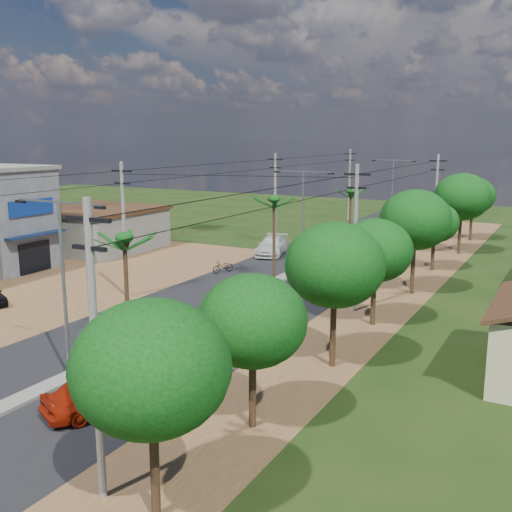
{
  "coord_description": "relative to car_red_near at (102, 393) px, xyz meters",
  "views": [
    {
      "loc": [
        19.27,
        -17.98,
        10.63
      ],
      "look_at": [
        1.11,
        15.27,
        3.0
      ],
      "focal_mm": 42.0,
      "sensor_mm": 36.0,
      "label": 1
    }
  ],
  "objects": [
    {
      "name": "tree_east_b",
      "position": [
        5.76,
        1.73,
        3.34
      ],
      "size": [
        4.0,
        4.0,
        5.83
      ],
      "color": "black",
      "rests_on": "ground"
    },
    {
      "name": "car_silver_mid",
      "position": [
        1.46,
        11.11,
        0.01
      ],
      "size": [
        2.82,
        5.05,
        1.58
      ],
      "primitive_type": "imported",
      "rotation": [
        0.0,
        0.0,
        3.4
      ],
      "color": "#A2A4AA",
      "rests_on": "ground"
    },
    {
      "name": "utility_pole_e_c",
      "position": [
        3.96,
        39.73,
        3.98
      ],
      "size": [
        1.6,
        0.24,
        9.0
      ],
      "color": "#605E56",
      "rests_on": "ground"
    },
    {
      "name": "ground",
      "position": [
        -3.54,
        1.73,
        -0.78
      ],
      "size": [
        160.0,
        160.0,
        0.0
      ],
      "primitive_type": "plane",
      "color": "black",
      "rests_on": "ground"
    },
    {
      "name": "tree_east_c",
      "position": [
        6.16,
        8.73,
        4.09
      ],
      "size": [
        4.6,
        4.6,
        6.83
      ],
      "color": "black",
      "rests_on": "ground"
    },
    {
      "name": "tree_east_g",
      "position": [
        6.26,
        39.73,
        4.46
      ],
      "size": [
        5.0,
        5.0,
        7.38
      ],
      "color": "black",
      "rests_on": "ground"
    },
    {
      "name": "utility_pole_e_b",
      "position": [
        3.96,
        17.73,
        3.98
      ],
      "size": [
        1.6,
        0.24,
        9.0
      ],
      "color": "#605E56",
      "rests_on": "ground"
    },
    {
      "name": "streetlight_near",
      "position": [
        -3.54,
        1.73,
        4.01
      ],
      "size": [
        5.1,
        0.18,
        8.0
      ],
      "color": "gray",
      "rests_on": "ground"
    },
    {
      "name": "tree_east_d",
      "position": [
        5.86,
        15.73,
        3.56
      ],
      "size": [
        4.2,
        4.2,
        6.13
      ],
      "color": "black",
      "rests_on": "ground"
    },
    {
      "name": "streetlight_mid",
      "position": [
        -3.54,
        26.73,
        4.01
      ],
      "size": [
        5.1,
        0.18,
        8.0
      ],
      "color": "gray",
      "rests_on": "ground"
    },
    {
      "name": "median",
      "position": [
        -3.54,
        19.73,
        -0.69
      ],
      "size": [
        1.0,
        90.0,
        0.18
      ],
      "primitive_type": "cube",
      "color": "#605E56",
      "rests_on": "ground"
    },
    {
      "name": "dirt_shoulder_east",
      "position": [
        4.96,
        16.73,
        -0.76
      ],
      "size": [
        5.0,
        90.0,
        0.03
      ],
      "primitive_type": "cube",
      "color": "brown",
      "rests_on": "ground"
    },
    {
      "name": "utility_pole_e_a",
      "position": [
        3.96,
        -4.27,
        3.98
      ],
      "size": [
        1.6,
        0.24,
        9.0
      ],
      "color": "#605E56",
      "rests_on": "ground"
    },
    {
      "name": "road",
      "position": [
        -3.54,
        16.73,
        -0.76
      ],
      "size": [
        12.0,
        110.0,
        0.04
      ],
      "primitive_type": "cube",
      "color": "black",
      "rests_on": "ground"
    },
    {
      "name": "moto_rider_west_b",
      "position": [
        -4.74,
        31.31,
        -0.32
      ],
      "size": [
        0.48,
        1.53,
        0.91
      ],
      "primitive_type": "imported",
      "rotation": [
        0.0,
        0.0,
        0.03
      ],
      "color": "black",
      "rests_on": "ground"
    },
    {
      "name": "tree_east_h",
      "position": [
        5.96,
        47.73,
        3.86
      ],
      "size": [
        4.4,
        4.4,
        6.52
      ],
      "color": "black",
      "rests_on": "ground"
    },
    {
      "name": "tree_east_a",
      "position": [
        5.96,
        -4.27,
        3.71
      ],
      "size": [
        4.4,
        4.4,
        6.37
      ],
      "color": "black",
      "rests_on": "ground"
    },
    {
      "name": "low_shed",
      "position": [
        -24.54,
        25.73,
        1.19
      ],
      "size": [
        10.4,
        10.4,
        3.95
      ],
      "color": "#605E56",
      "rests_on": "ground"
    },
    {
      "name": "palm_median_far",
      "position": [
        -3.54,
        37.73,
        4.49
      ],
      "size": [
        2.0,
        2.0,
        5.85
      ],
      "color": "black",
      "rests_on": "ground"
    },
    {
      "name": "car_white_far",
      "position": [
        -8.54,
        31.15,
        0.03
      ],
      "size": [
        3.63,
        5.92,
        1.6
      ],
      "primitive_type": "imported",
      "rotation": [
        0.0,
        0.0,
        0.27
      ],
      "color": "#B8B8B3",
      "rests_on": "ground"
    },
    {
      "name": "utility_pole_w_d",
      "position": [
        -10.54,
        56.73,
        3.98
      ],
      "size": [
        1.6,
        0.24,
        9.0
      ],
      "color": "#605E56",
      "rests_on": "ground"
    },
    {
      "name": "car_red_near",
      "position": [
        0.0,
        0.0,
        0.0
      ],
      "size": [
        3.54,
        4.9,
        1.55
      ],
      "primitive_type": "imported",
      "rotation": [
        0.0,
        0.0,
        2.72
      ],
      "color": "#9A1B08",
      "rests_on": "ground"
    },
    {
      "name": "moto_rider_west_a",
      "position": [
        -8.54,
        22.78,
        -0.27
      ],
      "size": [
        1.34,
        2.03,
        1.01
      ],
      "primitive_type": "imported",
      "rotation": [
        0.0,
        0.0,
        -0.39
      ],
      "color": "black",
      "rests_on": "ground"
    },
    {
      "name": "tree_east_f",
      "position": [
        5.66,
        31.73,
        3.11
      ],
      "size": [
        3.8,
        3.8,
        5.52
      ],
      "color": "black",
      "rests_on": "ground"
    },
    {
      "name": "utility_pole_w_c",
      "position": [
        -10.54,
        35.73,
        3.98
      ],
      "size": [
        1.6,
        0.24,
        9.0
      ],
      "color": "#605E56",
      "rests_on": "ground"
    },
    {
      "name": "palm_median_near",
      "position": [
        -3.54,
        5.73,
        4.76
      ],
      "size": [
        2.0,
        2.0,
        6.15
      ],
      "color": "black",
      "rests_on": "ground"
    },
    {
      "name": "streetlight_far",
      "position": [
        -3.54,
        51.73,
        4.01
      ],
      "size": [
        5.1,
        0.18,
        8.0
      ],
      "color": "gray",
      "rests_on": "ground"
    },
    {
      "name": "tree_east_e",
      "position": [
        6.06,
        23.73,
        4.31
      ],
      "size": [
        4.8,
        4.8,
        7.14
      ],
      "color": "black",
      "rests_on": "ground"
    },
    {
      "name": "utility_pole_w_b",
      "position": [
        -10.54,
        13.73,
        3.98
      ],
      "size": [
        1.6,
        0.24,
        9.0
      ],
      "color": "#605E56",
      "rests_on": "ground"
    },
    {
      "name": "palm_median_mid",
      "position": [
        -3.54,
        21.73,
        5.12
      ],
      "size": [
        2.0,
        2.0,
        6.55
      ],
      "color": "black",
      "rests_on": "ground"
    }
  ]
}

